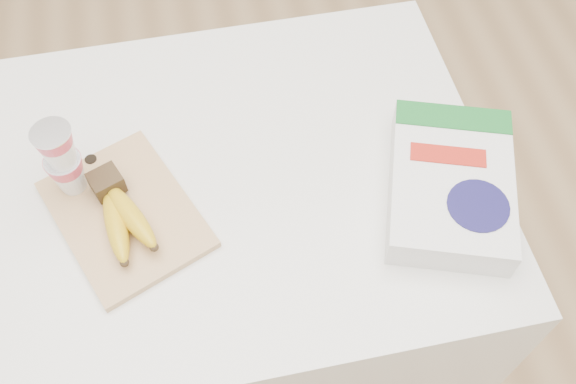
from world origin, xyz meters
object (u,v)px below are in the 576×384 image
(bananas, at_px, (120,213))
(yogurt_stack, at_px, (62,158))
(cereal_box, at_px, (450,184))
(cutting_board, at_px, (125,214))
(table, at_px, (203,284))

(bananas, xyz_separation_m, yogurt_stack, (-0.07, 0.08, 0.06))
(cereal_box, bearing_deg, cutting_board, -167.98)
(table, distance_m, bananas, 0.44)
(cutting_board, distance_m, cereal_box, 0.52)
(bananas, bearing_deg, yogurt_stack, 131.87)
(cutting_board, bearing_deg, yogurt_stack, 115.66)
(bananas, bearing_deg, cutting_board, 78.70)
(bananas, bearing_deg, cereal_box, -5.44)
(cutting_board, relative_size, cereal_box, 0.82)
(bananas, distance_m, yogurt_stack, 0.12)
(table, relative_size, yogurt_stack, 7.37)
(cutting_board, height_order, bananas, bananas)
(table, bearing_deg, cereal_box, -14.41)
(yogurt_stack, xyz_separation_m, cereal_box, (0.59, -0.13, -0.06))
(table, relative_size, bananas, 5.78)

